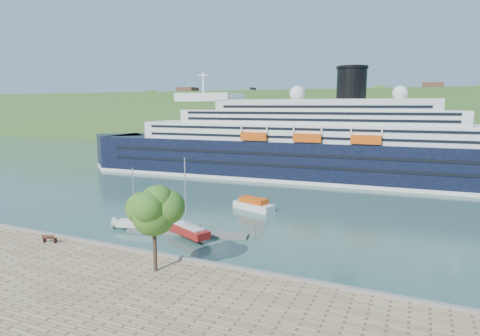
% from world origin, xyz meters
% --- Properties ---
extents(ground, '(400.00, 400.00, 0.00)m').
position_xyz_m(ground, '(0.00, 0.00, 0.00)').
color(ground, '#31574F').
rests_on(ground, ground).
extents(far_hillside, '(400.00, 50.00, 24.00)m').
position_xyz_m(far_hillside, '(0.00, 145.00, 12.00)').
color(far_hillside, '#315C24').
rests_on(far_hillside, ground).
extents(quay_coping, '(220.00, 0.50, 0.30)m').
position_xyz_m(quay_coping, '(0.00, -0.20, 1.15)').
color(quay_coping, slate).
rests_on(quay_coping, promenade).
extents(cruise_ship, '(118.92, 24.42, 26.52)m').
position_xyz_m(cruise_ship, '(4.57, 58.52, 13.26)').
color(cruise_ship, black).
rests_on(cruise_ship, ground).
extents(park_bench, '(1.88, 1.14, 1.13)m').
position_xyz_m(park_bench, '(-8.74, -2.23, 1.56)').
color(park_bench, '#472114').
rests_on(park_bench, promenade).
extents(promenade_tree, '(5.87, 5.87, 9.72)m').
position_xyz_m(promenade_tree, '(8.24, -3.95, 5.86)').
color(promenade_tree, '#2E5516').
rests_on(promenade_tree, promenade).
extents(floating_pontoon, '(17.16, 5.84, 0.38)m').
position_xyz_m(floating_pontoon, '(3.26, 10.10, 0.19)').
color(floating_pontoon, slate).
rests_on(floating_pontoon, ground).
extents(sailboat_white_near, '(6.90, 3.37, 8.59)m').
position_xyz_m(sailboat_white_near, '(-4.13, 8.80, 4.29)').
color(sailboat_white_near, silver).
rests_on(sailboat_white_near, ground).
extents(sailboat_red, '(8.24, 5.39, 10.38)m').
position_xyz_m(sailboat_red, '(4.36, 8.73, 5.19)').
color(sailboat_red, maroon).
rests_on(sailboat_red, ground).
extents(tender_launch, '(7.85, 4.66, 2.05)m').
position_xyz_m(tender_launch, '(6.70, 26.10, 1.03)').
color(tender_launch, '#D74B0C').
rests_on(tender_launch, ground).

